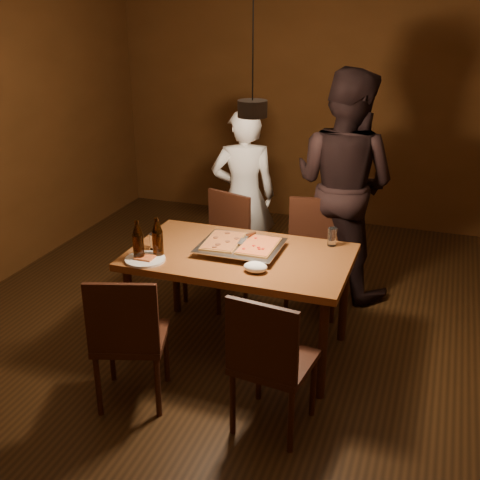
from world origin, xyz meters
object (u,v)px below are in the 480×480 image
(beer_bottle_b, at_px, (158,237))
(pendant_lamp, at_px, (252,107))
(dining_table, at_px, (240,263))
(chair_far_left, at_px, (221,238))
(plate_slice, at_px, (145,259))
(diner_white, at_px, (244,196))
(diner_dark, at_px, (344,184))
(beer_bottle_a, at_px, (138,240))
(chair_far_right, at_px, (313,245))
(chair_near_left, at_px, (127,330))
(chair_near_right, at_px, (269,353))
(pizza_tray, at_px, (240,248))

(beer_bottle_b, relative_size, pendant_lamp, 0.25)
(dining_table, xyz_separation_m, pendant_lamp, (0.11, -0.09, 1.08))
(chair_far_left, bearing_deg, beer_bottle_b, 102.85)
(plate_slice, bearing_deg, pendant_lamp, 18.78)
(diner_white, xyz_separation_m, diner_dark, (0.85, 0.06, 0.18))
(beer_bottle_a, distance_m, beer_bottle_b, 0.13)
(diner_dark, bearing_deg, chair_far_left, 49.32)
(diner_dark, bearing_deg, dining_table, 89.00)
(chair_far_right, relative_size, chair_near_left, 0.92)
(pendant_lamp, bearing_deg, beer_bottle_b, -167.59)
(dining_table, distance_m, chair_near_left, 0.95)
(beer_bottle_b, xyz_separation_m, diner_white, (0.13, 1.39, -0.12))
(beer_bottle_b, height_order, plate_slice, beer_bottle_b)
(dining_table, distance_m, chair_far_left, 0.85)
(dining_table, xyz_separation_m, chair_far_right, (0.33, 0.83, -0.14))
(chair_near_right, xyz_separation_m, beer_bottle_b, (-0.95, 0.57, 0.35))
(chair_far_left, relative_size, beer_bottle_a, 1.91)
(diner_dark, distance_m, pendant_lamp, 1.59)
(chair_near_left, height_order, beer_bottle_b, beer_bottle_b)
(dining_table, bearing_deg, diner_dark, 68.74)
(beer_bottle_a, relative_size, pendant_lamp, 0.25)
(dining_table, distance_m, plate_slice, 0.65)
(pizza_tray, distance_m, diner_white, 1.18)
(chair_near_left, distance_m, diner_dark, 2.28)
(pizza_tray, xyz_separation_m, beer_bottle_a, (-0.59, -0.36, 0.11))
(beer_bottle_b, bearing_deg, diner_white, 84.70)
(dining_table, height_order, beer_bottle_b, beer_bottle_b)
(beer_bottle_b, height_order, pendant_lamp, pendant_lamp)
(chair_far_right, xyz_separation_m, beer_bottle_a, (-0.93, -1.14, 0.35))
(chair_far_right, xyz_separation_m, pendant_lamp, (-0.22, -0.92, 1.22))
(chair_far_right, xyz_separation_m, diner_dark, (0.14, 0.40, 0.40))
(chair_far_left, bearing_deg, chair_far_right, -154.52)
(chair_far_left, bearing_deg, dining_table, 137.80)
(dining_table, xyz_separation_m, diner_white, (-0.37, 1.16, 0.09))
(dining_table, height_order, diner_dark, diner_dark)
(pizza_tray, xyz_separation_m, pendant_lamp, (0.12, -0.13, 0.99))
(chair_far_right, height_order, beer_bottle_a, beer_bottle_a)
(pizza_tray, distance_m, pendant_lamp, 1.00)
(diner_white, bearing_deg, plate_slice, 61.01)
(plate_slice, xyz_separation_m, pendant_lamp, (0.67, 0.23, 1.00))
(plate_slice, distance_m, diner_white, 1.49)
(plate_slice, bearing_deg, pizza_tray, 33.24)
(beer_bottle_b, bearing_deg, beer_bottle_a, -136.62)
(dining_table, xyz_separation_m, chair_near_left, (-0.42, -0.84, -0.14))
(plate_slice, bearing_deg, chair_far_left, 82.41)
(chair_near_right, height_order, plate_slice, chair_near_right)
(chair_near_right, distance_m, plate_slice, 1.14)
(chair_near_right, height_order, diner_white, diner_white)
(chair_far_left, xyz_separation_m, chair_far_right, (0.75, 0.10, 0.00))
(chair_near_left, distance_m, pizza_tray, 1.00)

